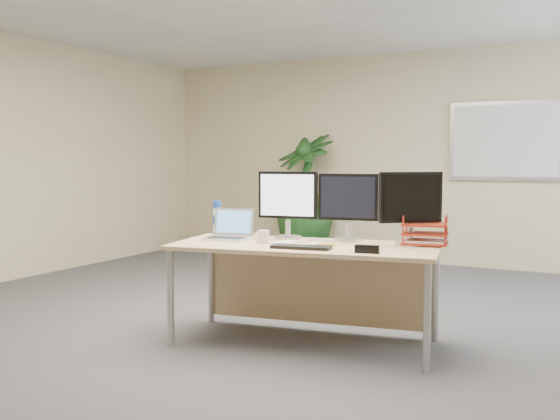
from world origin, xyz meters
The scene contains 17 objects.
floor centered at (0.00, 0.00, 0.00)m, with size 8.00×8.00×0.00m, color #4B4B50.
back_wall centered at (0.00, 4.00, 1.35)m, with size 7.00×0.04×2.70m, color #C8B38D.
whiteboard centered at (1.20, 3.97, 1.55)m, with size 1.30×0.04×0.95m.
desk centered at (0.38, 0.23, 0.57)m, with size 2.00×1.11×0.73m.
floor_plant centered at (-1.32, 3.70, 0.75)m, with size 0.84×0.84×1.50m, color #143815.
monitor_left centered at (0.14, 0.36, 1.02)m, with size 0.46×0.21×0.52m.
monitor_right centered at (0.59, 0.47, 1.02)m, with size 0.45×0.20×0.50m.
monitor_dark centered at (1.07, 0.47, 1.03)m, with size 0.38×0.33×0.52m.
laptop centered at (-0.25, 0.14, 0.79)m, with size 0.36×0.33×0.23m.
keyboard centered at (0.46, -0.08, 0.74)m, with size 0.41×0.14×0.02m, color black.
coffee_mug centered at (0.09, 0.05, 0.77)m, with size 0.12×0.08×0.09m.
spiral_notebook centered at (0.34, 0.11, 0.73)m, with size 0.29×0.22×0.01m, color silver.
orange_pen centered at (0.38, 0.12, 0.74)m, with size 0.01×0.01×0.13m, color orange.
yellow_highlighter centered at (0.56, 0.13, 0.74)m, with size 0.02×0.02×0.12m, color gold.
water_bottle centered at (-0.46, 0.28, 0.86)m, with size 0.07×0.07×0.28m.
letter_tray centered at (1.17, 0.50, 0.79)m, with size 0.35×0.29×0.15m.
stapler centered at (0.93, -0.06, 0.75)m, with size 0.16×0.04×0.05m, color black.
Camera 1 is at (2.31, -3.88, 1.34)m, focal length 40.00 mm.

